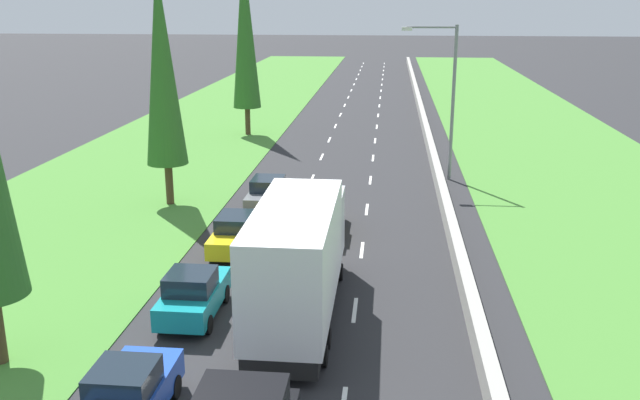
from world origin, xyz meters
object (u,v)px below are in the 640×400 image
Objects in this scene: teal_hatchback_left_lane at (193,294)px; poplar_tree_third at (245,28)px; blue_hatchback_left_lane at (128,394)px; yellow_sedan_left_lane at (238,233)px; grey_sedan_left_lane at (269,193)px; yellow_sedan_centre_lane at (322,216)px; white_box_truck_centre_lane at (299,258)px; street_light_mast at (447,92)px; poplar_tree_second at (162,66)px.

teal_hatchback_left_lane is 0.27× the size of poplar_tree_third.
poplar_tree_third is (-4.71, 32.52, 7.44)m from teal_hatchback_left_lane.
blue_hatchback_left_lane is at bearing -82.97° from poplar_tree_third.
teal_hatchback_left_lane is at bearing -90.96° from yellow_sedan_left_lane.
grey_sedan_left_lane is at bearing 88.47° from teal_hatchback_left_lane.
grey_sedan_left_lane is (0.23, 6.31, 0.00)m from yellow_sedan_left_lane.
blue_hatchback_left_lane is 18.99m from grey_sedan_left_lane.
teal_hatchback_left_lane is 0.87× the size of grey_sedan_left_lane.
blue_hatchback_left_lane reaches higher than yellow_sedan_left_lane.
blue_hatchback_left_lane reaches higher than yellow_sedan_centre_lane.
blue_hatchback_left_lane reaches higher than grey_sedan_left_lane.
yellow_sedan_left_lane is (-3.45, 6.26, -1.37)m from white_box_truck_centre_lane.
yellow_sedan_centre_lane is 4.79m from grey_sedan_left_lane.
street_light_mast reaches higher than grey_sedan_left_lane.
poplar_tree_third is (0.22, 19.47, 1.08)m from poplar_tree_second.
street_light_mast reaches higher than yellow_sedan_left_lane.
poplar_tree_third reaches higher than street_light_mast.
white_box_truck_centre_lane reaches higher than blue_hatchback_left_lane.
white_box_truck_centre_lane is at bearing -61.19° from yellow_sedan_left_lane.
yellow_sedan_left_lane is at bearing -125.90° from street_light_mast.
white_box_truck_centre_lane is 20.71m from street_light_mast.
yellow_sedan_centre_lane is (3.35, 2.67, 0.00)m from yellow_sedan_left_lane.
white_box_truck_centre_lane is at bearing -75.68° from grey_sedan_left_lane.
poplar_tree_second is (-4.99, 19.19, 6.36)m from blue_hatchback_left_lane.
teal_hatchback_left_lane is at bearing -81.76° from poplar_tree_third.
grey_sedan_left_lane is (0.29, 18.99, -0.02)m from blue_hatchback_left_lane.
yellow_sedan_left_lane is at bearing -52.29° from poplar_tree_second.
teal_hatchback_left_lane is 22.49m from street_light_mast.
poplar_tree_second is 0.85× the size of poplar_tree_third.
teal_hatchback_left_lane is at bearing -175.73° from white_box_truck_centre_lane.
yellow_sedan_left_lane is 16.97m from street_light_mast.
street_light_mast is at bearing 69.58° from blue_hatchback_left_lane.
street_light_mast is (9.61, 13.27, 4.42)m from yellow_sedan_left_lane.
blue_hatchback_left_lane is 0.87× the size of yellow_sedan_centre_lane.
street_light_mast is at bearing 59.46° from yellow_sedan_centre_lane.
teal_hatchback_left_lane reaches higher than yellow_sedan_left_lane.
poplar_tree_third is at bearing 109.31° from yellow_sedan_centre_lane.
yellow_sedan_centre_lane is 0.37× the size of poplar_tree_second.
blue_hatchback_left_lane is at bearing -89.46° from teal_hatchback_left_lane.
teal_hatchback_left_lane is at bearing -91.53° from grey_sedan_left_lane.
teal_hatchback_left_lane is at bearing 90.54° from blue_hatchback_left_lane.
grey_sedan_left_lane is at bearing -143.40° from street_light_mast.
teal_hatchback_left_lane is 3.81m from white_box_truck_centre_lane.
white_box_truck_centre_lane is at bearing -89.40° from yellow_sedan_centre_lane.
teal_hatchback_left_lane is 0.41× the size of white_box_truck_centre_lane.
grey_sedan_left_lane is at bearing 104.32° from white_box_truck_centre_lane.
yellow_sedan_left_lane is at bearing 89.77° from blue_hatchback_left_lane.
yellow_sedan_left_lane is 0.37× the size of poplar_tree_second.
yellow_sedan_centre_lane is 13.08m from street_light_mast.
grey_sedan_left_lane is 0.50× the size of street_light_mast.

